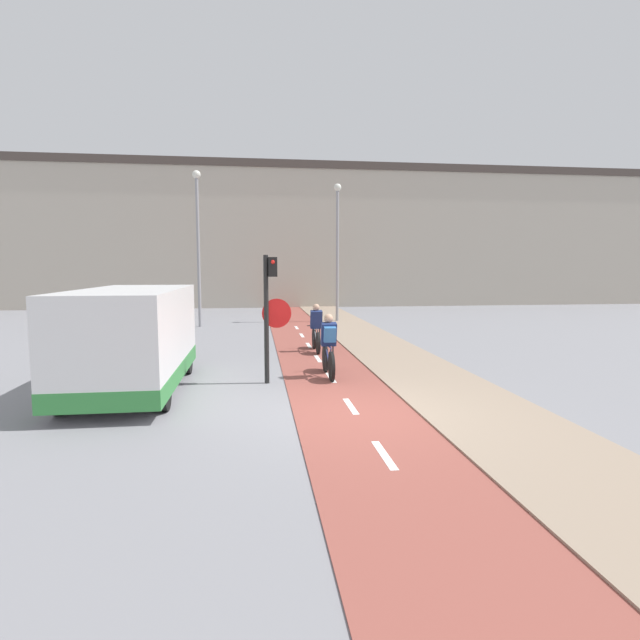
% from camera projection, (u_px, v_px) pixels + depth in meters
% --- Properties ---
extents(ground_plane, '(120.00, 120.00, 0.00)m').
position_uv_depth(ground_plane, '(356.00, 415.00, 9.03)').
color(ground_plane, gray).
extents(bike_lane, '(2.25, 60.00, 0.02)m').
position_uv_depth(bike_lane, '(356.00, 414.00, 9.03)').
color(bike_lane, brown).
rests_on(bike_lane, ground_plane).
extents(sidewalk_strip, '(2.40, 60.00, 0.05)m').
position_uv_depth(sidewalk_strip, '(478.00, 409.00, 9.32)').
color(sidewalk_strip, gray).
rests_on(sidewalk_strip, ground_plane).
extents(building_row_background, '(60.00, 5.20, 9.54)m').
position_uv_depth(building_row_background, '(280.00, 237.00, 34.90)').
color(building_row_background, '#B2A899').
rests_on(building_row_background, ground_plane).
extents(traffic_light_pole, '(0.67, 0.25, 2.94)m').
position_uv_depth(traffic_light_pole, '(270.00, 304.00, 11.33)').
color(traffic_light_pole, black).
rests_on(traffic_light_pole, ground_plane).
extents(street_lamp_far, '(0.36, 0.36, 6.86)m').
position_uv_depth(street_lamp_far, '(198.00, 232.00, 21.95)').
color(street_lamp_far, gray).
rests_on(street_lamp_far, ground_plane).
extents(street_lamp_sidewalk, '(0.36, 0.36, 6.62)m').
position_uv_depth(street_lamp_sidewalk, '(337.00, 238.00, 23.98)').
color(street_lamp_sidewalk, gray).
rests_on(street_lamp_sidewalk, ground_plane).
extents(cyclist_near, '(0.46, 1.77, 1.55)m').
position_uv_depth(cyclist_near, '(329.00, 348.00, 12.06)').
color(cyclist_near, black).
rests_on(cyclist_near, ground_plane).
extents(cyclist_far, '(0.46, 1.72, 1.52)m').
position_uv_depth(cyclist_far, '(316.00, 331.00, 15.71)').
color(cyclist_far, black).
rests_on(cyclist_far, ground_plane).
extents(van, '(2.03, 5.05, 2.20)m').
position_uv_depth(van, '(133.00, 341.00, 10.68)').
color(van, silver).
rests_on(van, ground_plane).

